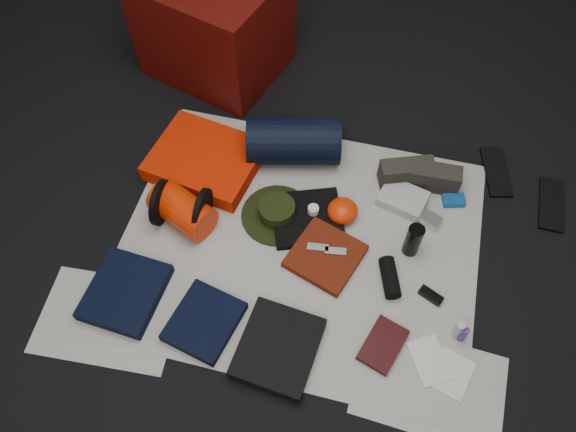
% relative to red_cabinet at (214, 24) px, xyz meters
% --- Properties ---
extents(floor, '(4.50, 4.50, 0.02)m').
position_rel_red_cabinet_xyz_m(floor, '(0.71, -1.03, -0.29)').
color(floor, black).
rests_on(floor, ground).
extents(newspaper_mat, '(1.60, 1.30, 0.01)m').
position_rel_red_cabinet_xyz_m(newspaper_mat, '(0.71, -1.03, -0.28)').
color(newspaper_mat, beige).
rests_on(newspaper_mat, floor).
extents(newspaper_sheet_front_left, '(0.61, 0.44, 0.00)m').
position_rel_red_cabinet_xyz_m(newspaper_sheet_front_left, '(0.01, -1.58, -0.28)').
color(newspaper_sheet_front_left, beige).
rests_on(newspaper_sheet_front_left, floor).
extents(newspaper_sheet_front_right, '(0.60, 0.43, 0.00)m').
position_rel_red_cabinet_xyz_m(newspaper_sheet_front_right, '(1.36, -1.53, -0.28)').
color(newspaper_sheet_front_right, beige).
rests_on(newspaper_sheet_front_right, floor).
extents(red_cabinet, '(0.81, 0.73, 0.56)m').
position_rel_red_cabinet_xyz_m(red_cabinet, '(0.00, 0.00, 0.00)').
color(red_cabinet, '#480905').
rests_on(red_cabinet, floor).
extents(sleeping_pad, '(0.56, 0.49, 0.09)m').
position_rel_red_cabinet_xyz_m(sleeping_pad, '(0.16, -0.71, -0.23)').
color(sleeping_pad, red).
rests_on(sleeping_pad, newspaper_mat).
extents(stuff_sack, '(0.34, 0.28, 0.17)m').
position_rel_red_cabinet_xyz_m(stuff_sack, '(0.16, -1.04, -0.19)').
color(stuff_sack, red).
rests_on(stuff_sack, newspaper_mat).
extents(sack_strap_left, '(0.02, 0.22, 0.22)m').
position_rel_red_cabinet_xyz_m(sack_strap_left, '(0.06, -1.04, -0.17)').
color(sack_strap_left, black).
rests_on(sack_strap_left, newspaper_mat).
extents(sack_strap_right, '(0.03, 0.22, 0.22)m').
position_rel_red_cabinet_xyz_m(sack_strap_right, '(0.26, -1.04, -0.17)').
color(sack_strap_right, black).
rests_on(sack_strap_right, newspaper_mat).
extents(navy_duffel, '(0.49, 0.34, 0.24)m').
position_rel_red_cabinet_xyz_m(navy_duffel, '(0.57, -0.55, -0.16)').
color(navy_duffel, black).
rests_on(navy_duffel, newspaper_mat).
extents(boonie_brim, '(0.40, 0.40, 0.01)m').
position_rel_red_cabinet_xyz_m(boonie_brim, '(0.57, -0.91, -0.27)').
color(boonie_brim, black).
rests_on(boonie_brim, newspaper_mat).
extents(boonie_crown, '(0.17, 0.17, 0.07)m').
position_rel_red_cabinet_xyz_m(boonie_crown, '(0.57, -0.91, -0.23)').
color(boonie_crown, black).
rests_on(boonie_crown, boonie_brim).
extents(hiking_boot_left, '(0.27, 0.18, 0.13)m').
position_rel_red_cabinet_xyz_m(hiking_boot_left, '(1.13, -0.56, -0.21)').
color(hiking_boot_left, '#2D2A23').
rests_on(hiking_boot_left, newspaper_mat).
extents(hiking_boot_right, '(0.26, 0.10, 0.13)m').
position_rel_red_cabinet_xyz_m(hiking_boot_right, '(1.26, -0.56, -0.21)').
color(hiking_boot_right, '#2D2A23').
rests_on(hiking_boot_right, newspaper_mat).
extents(flip_flop_left, '(0.18, 0.32, 0.02)m').
position_rel_red_cabinet_xyz_m(flip_flop_left, '(1.56, -0.40, -0.27)').
color(flip_flop_left, black).
rests_on(flip_flop_left, floor).
extents(flip_flop_right, '(0.11, 0.30, 0.02)m').
position_rel_red_cabinet_xyz_m(flip_flop_right, '(1.83, -0.53, -0.27)').
color(flip_flop_right, black).
rests_on(flip_flop_right, floor).
extents(trousers_navy_a, '(0.32, 0.36, 0.05)m').
position_rel_red_cabinet_xyz_m(trousers_navy_a, '(0.05, -1.46, -0.25)').
color(trousers_navy_a, black).
rests_on(trousers_navy_a, newspaper_mat).
extents(trousers_navy_b, '(0.31, 0.34, 0.05)m').
position_rel_red_cabinet_xyz_m(trousers_navy_b, '(0.42, -1.50, -0.25)').
color(trousers_navy_b, black).
rests_on(trousers_navy_b, newspaper_mat).
extents(trousers_charcoal, '(0.34, 0.38, 0.05)m').
position_rel_red_cabinet_xyz_m(trousers_charcoal, '(0.74, -1.54, -0.25)').
color(trousers_charcoal, black).
rests_on(trousers_charcoal, newspaper_mat).
extents(black_tshirt, '(0.40, 0.39, 0.03)m').
position_rel_red_cabinet_xyz_m(black_tshirt, '(0.72, -0.90, -0.26)').
color(black_tshirt, black).
rests_on(black_tshirt, newspaper_mat).
extents(red_shirt, '(0.36, 0.36, 0.04)m').
position_rel_red_cabinet_xyz_m(red_shirt, '(0.84, -1.08, -0.26)').
color(red_shirt, '#591909').
rests_on(red_shirt, newspaper_mat).
extents(orange_stuff_sack, '(0.18, 0.18, 0.09)m').
position_rel_red_cabinet_xyz_m(orange_stuff_sack, '(0.87, -0.84, -0.23)').
color(orange_stuff_sack, red).
rests_on(orange_stuff_sack, newspaper_mat).
extents(first_aid_pouch, '(0.25, 0.21, 0.05)m').
position_rel_red_cabinet_xyz_m(first_aid_pouch, '(1.13, -0.69, -0.25)').
color(first_aid_pouch, '#9DA49C').
rests_on(first_aid_pouch, newspaper_mat).
extents(water_bottle, '(0.09, 0.09, 0.18)m').
position_rel_red_cabinet_xyz_m(water_bottle, '(1.20, -0.94, -0.18)').
color(water_bottle, black).
rests_on(water_bottle, newspaper_mat).
extents(speaker, '(0.12, 0.19, 0.07)m').
position_rel_red_cabinet_xyz_m(speaker, '(1.14, -1.12, -0.24)').
color(speaker, black).
rests_on(speaker, newspaper_mat).
extents(compact_camera, '(0.13, 0.11, 0.04)m').
position_rel_red_cabinet_xyz_m(compact_camera, '(1.27, -0.77, -0.25)').
color(compact_camera, silver).
rests_on(compact_camera, newspaper_mat).
extents(cyan_case, '(0.12, 0.09, 0.03)m').
position_rel_red_cabinet_xyz_m(cyan_case, '(1.37, -0.63, -0.26)').
color(cyan_case, navy).
rests_on(cyan_case, newspaper_mat).
extents(toiletry_purple, '(0.04, 0.04, 0.09)m').
position_rel_red_cabinet_xyz_m(toiletry_purple, '(1.46, -1.31, -0.23)').
color(toiletry_purple, '#4E2372').
rests_on(toiletry_purple, newspaper_mat).
extents(toiletry_clear, '(0.05, 0.05, 0.11)m').
position_rel_red_cabinet_xyz_m(toiletry_clear, '(1.44, -1.30, -0.22)').
color(toiletry_clear, '#A0A49F').
rests_on(toiletry_clear, newspaper_mat).
extents(paperback_book, '(0.20, 0.25, 0.03)m').
position_rel_red_cabinet_xyz_m(paperback_book, '(1.16, -1.42, -0.26)').
color(paperback_book, black).
rests_on(paperback_book, newspaper_mat).
extents(map_booklet, '(0.21, 0.23, 0.01)m').
position_rel_red_cabinet_xyz_m(map_booklet, '(1.35, -1.44, -0.27)').
color(map_booklet, silver).
rests_on(map_booklet, newspaper_mat).
extents(map_printout, '(0.18, 0.21, 0.01)m').
position_rel_red_cabinet_xyz_m(map_printout, '(1.44, -1.47, -0.27)').
color(map_printout, silver).
rests_on(map_printout, newspaper_mat).
extents(sunglasses, '(0.11, 0.08, 0.03)m').
position_rel_red_cabinet_xyz_m(sunglasses, '(1.32, -1.15, -0.26)').
color(sunglasses, black).
rests_on(sunglasses, newspaper_mat).
extents(key_cluster, '(0.09, 0.09, 0.01)m').
position_rel_red_cabinet_xyz_m(key_cluster, '(0.12, -1.50, -0.27)').
color(key_cluster, silver).
rests_on(key_cluster, newspaper_mat).
extents(tape_roll, '(0.05, 0.05, 0.04)m').
position_rel_red_cabinet_xyz_m(tape_roll, '(0.74, -0.87, -0.23)').
color(tape_roll, silver).
rests_on(tape_roll, black_tshirt).
extents(energy_bar_a, '(0.10, 0.05, 0.01)m').
position_rel_red_cabinet_xyz_m(energy_bar_a, '(0.80, -1.06, -0.23)').
color(energy_bar_a, silver).
rests_on(energy_bar_a, red_shirt).
extents(energy_bar_b, '(0.10, 0.05, 0.01)m').
position_rel_red_cabinet_xyz_m(energy_bar_b, '(0.88, -1.06, -0.23)').
color(energy_bar_b, silver).
rests_on(energy_bar_b, red_shirt).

